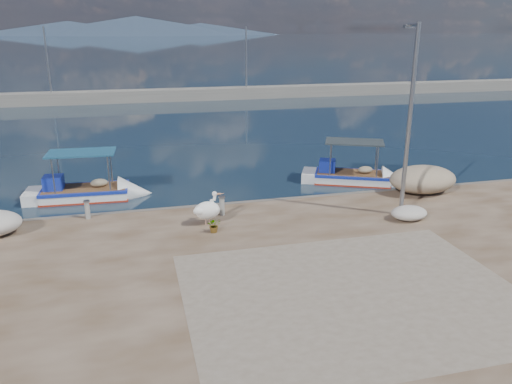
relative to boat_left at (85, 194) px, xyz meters
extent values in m
plane|color=#162635|center=(6.74, -8.62, -0.20)|extent=(1400.00, 1400.00, 0.00)
cube|color=#4C3420|center=(6.74, -14.62, 0.05)|extent=(44.00, 22.00, 0.50)
cube|color=gray|center=(7.74, -11.62, 0.31)|extent=(9.00, 7.00, 0.01)
cube|color=gray|center=(6.74, 31.38, 0.40)|extent=(120.00, 2.20, 1.20)
cylinder|color=gray|center=(-5.26, 31.38, 3.80)|extent=(0.16, 0.16, 7.00)
cylinder|color=gray|center=(14.74, 31.38, 3.80)|extent=(0.16, 0.16, 7.00)
cone|color=#28384C|center=(-63.26, 641.38, 7.80)|extent=(220.00, 220.00, 16.00)
cone|color=#28384C|center=(16.74, 641.38, 10.80)|extent=(280.00, 280.00, 22.00)
cone|color=#28384C|center=(96.74, 641.38, 6.80)|extent=(200.00, 200.00, 14.00)
cube|color=white|center=(0.05, 0.00, -0.13)|extent=(5.29, 1.96, 0.85)
cube|color=#172998|center=(0.05, 0.00, 0.25)|extent=(3.84, 1.95, 0.13)
cube|color=maroon|center=(0.05, 0.00, -0.18)|extent=(3.84, 1.93, 0.11)
cube|color=#172998|center=(-1.25, 0.06, 0.61)|extent=(0.85, 0.85, 0.63)
cube|color=navy|center=(0.05, 0.00, 1.92)|extent=(2.95, 1.76, 0.07)
cube|color=white|center=(12.74, -0.61, -0.13)|extent=(5.28, 3.59, 0.83)
cube|color=#172998|center=(12.74, -0.61, 0.24)|extent=(4.02, 3.05, 0.12)
cube|color=maroon|center=(12.74, -0.61, -0.18)|extent=(4.01, 3.04, 0.10)
cube|color=#172998|center=(11.59, -0.09, 0.59)|extent=(1.04, 1.04, 0.61)
cube|color=#262D31|center=(12.74, -0.61, 1.85)|extent=(3.18, 2.58, 0.07)
cylinder|color=tan|center=(4.64, -5.71, 0.46)|extent=(0.04, 0.04, 0.30)
cylinder|color=tan|center=(4.78, -5.65, 0.46)|extent=(0.04, 0.04, 0.30)
ellipsoid|color=white|center=(4.71, -5.68, 0.85)|extent=(1.06, 0.87, 0.65)
cylinder|color=white|center=(4.97, -5.58, 1.17)|extent=(0.24, 0.19, 0.55)
sphere|color=white|center=(5.01, -5.56, 1.41)|extent=(0.18, 0.18, 0.18)
cone|color=#FD9D62|center=(5.22, -5.48, 1.37)|extent=(0.45, 0.26, 0.14)
cylinder|color=gray|center=(12.05, -6.46, 3.80)|extent=(0.16, 0.16, 7.00)
cylinder|color=gray|center=(12.05, -6.46, 0.35)|extent=(0.44, 0.44, 0.10)
cube|color=gray|center=(12.05, -5.81, 7.15)|extent=(0.35, 0.18, 0.12)
cylinder|color=gray|center=(5.40, -4.86, 0.67)|extent=(0.19, 0.19, 0.73)
cylinder|color=gray|center=(5.40, -4.86, 1.03)|extent=(0.25, 0.25, 0.06)
cylinder|color=gray|center=(0.45, -4.02, 0.65)|extent=(0.18, 0.18, 0.69)
cylinder|color=gray|center=(0.45, -4.02, 0.99)|extent=(0.24, 0.24, 0.06)
imported|color=#33722D|center=(4.83, -6.47, 0.57)|extent=(0.48, 0.41, 0.53)
ellipsoid|color=#C3AB90|center=(14.32, -4.23, 0.89)|extent=(2.97, 2.12, 1.17)
ellipsoid|color=silver|center=(12.06, -7.03, 0.56)|extent=(1.37, 1.03, 0.51)
camera|label=1|loc=(2.31, -22.48, 7.08)|focal=35.00mm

